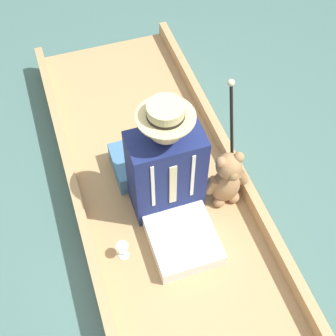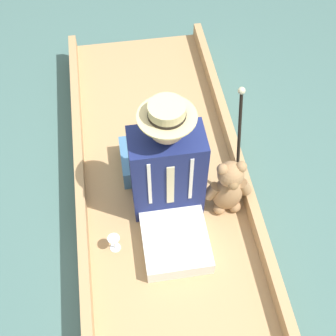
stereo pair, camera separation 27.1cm
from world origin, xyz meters
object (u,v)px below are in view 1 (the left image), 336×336
at_px(teddy_bear, 227,180).
at_px(wine_glass, 123,248).
at_px(seated_person, 169,179).
at_px(walking_cane, 232,129).

bearing_deg(teddy_bear, wine_glass, 14.75).
bearing_deg(wine_glass, seated_person, -148.18).
bearing_deg(teddy_bear, seated_person, -5.12).
height_order(teddy_bear, walking_cane, walking_cane).
bearing_deg(seated_person, walking_cane, -151.86).
bearing_deg(wine_glass, teddy_bear, -165.25).
distance_m(wine_glass, walking_cane, 0.97).
xyz_separation_m(seated_person, teddy_bear, (-0.37, 0.03, -0.13)).
bearing_deg(walking_cane, wine_glass, 24.92).
distance_m(seated_person, walking_cane, 0.49).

